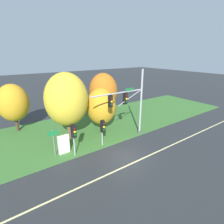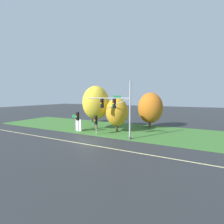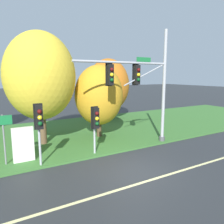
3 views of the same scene
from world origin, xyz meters
name	(u,v)px [view 3 (image 3 of 3)]	position (x,y,z in m)	size (l,w,h in m)	color
ground_plane	(134,171)	(0.00, 0.00, 0.00)	(160.00, 160.00, 0.00)	#282B2D
lane_stripe	(149,180)	(0.00, -1.20, 0.00)	(36.00, 0.16, 0.01)	beige
grass_verge	(76,133)	(0.00, 8.25, 0.05)	(48.00, 11.50, 0.10)	#386B2D
traffic_signal_mast	(144,82)	(2.78, 2.90, 4.32)	(6.79, 0.49, 7.67)	#9EA0A5
pedestrian_signal_near_kerb	(39,121)	(-3.96, 2.68, 2.48)	(0.46, 0.55, 3.27)	#9EA0A5
pedestrian_signal_further_along	(96,121)	(-0.75, 2.86, 2.14)	(0.46, 0.55, 2.86)	#9EA0A5
route_sign_post	(3,131)	(-5.54, 3.84, 1.89)	(0.90, 0.08, 2.68)	slate
tree_left_of_mast	(40,76)	(-2.99, 6.52, 4.68)	(4.62, 4.62, 7.48)	brown
tree_behind_signpost	(99,95)	(1.16, 6.23, 3.27)	(3.60, 3.60, 5.43)	#4C3823
tree_mid_verge	(108,85)	(5.23, 12.12, 3.68)	(4.48, 4.48, 6.39)	brown
info_kiosk	(23,145)	(-4.64, 3.81, 1.04)	(1.10, 0.24, 1.90)	silver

